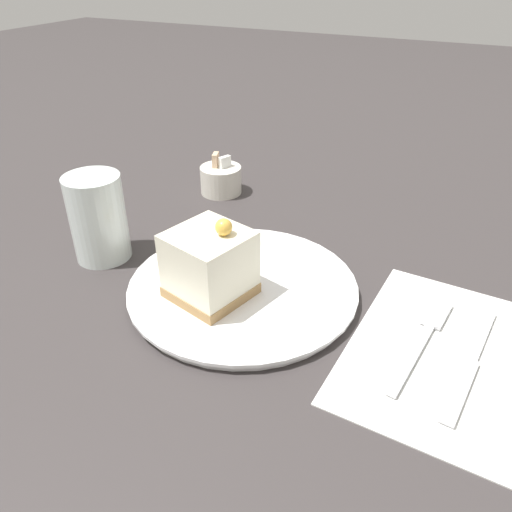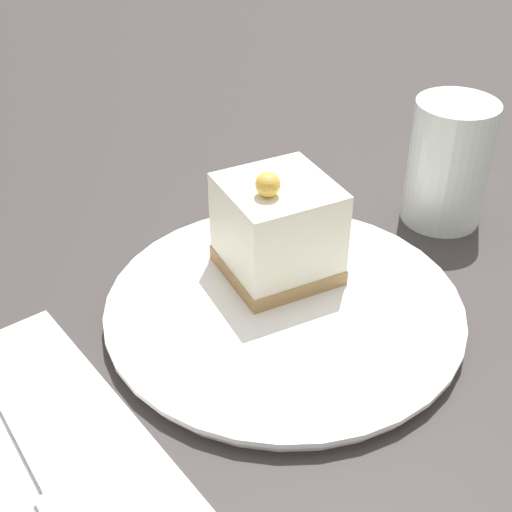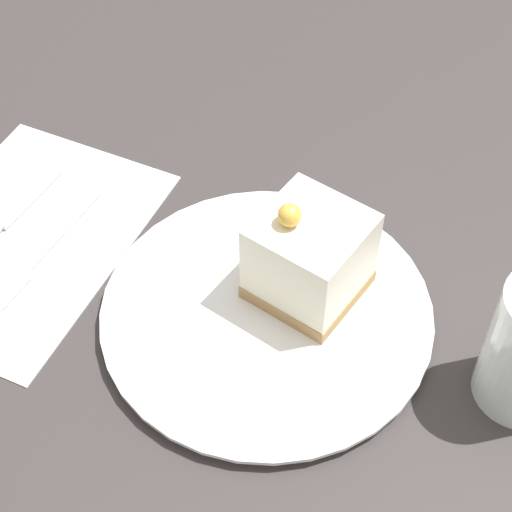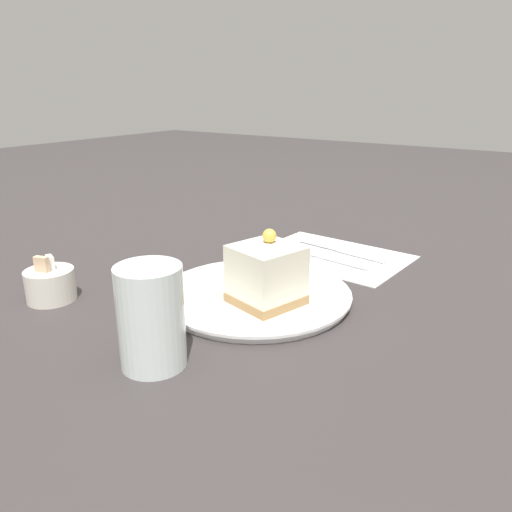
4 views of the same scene
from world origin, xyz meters
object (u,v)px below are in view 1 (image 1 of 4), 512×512
at_px(plate, 243,288).
at_px(sugar_bowl, 221,179).
at_px(knife, 468,371).
at_px(drinking_glass, 96,219).
at_px(fork, 425,335).
at_px(cake_slice, 210,265).

xyz_separation_m(plate, sugar_bowl, (-0.16, 0.24, 0.02)).
relative_size(knife, drinking_glass, 1.60).
height_order(fork, knife, same).
distance_m(plate, sugar_bowl, 0.29).
height_order(cake_slice, drinking_glass, drinking_glass).
bearing_deg(sugar_bowl, knife, -32.29).
bearing_deg(fork, sugar_bowl, 156.16).
bearing_deg(sugar_bowl, drinking_glass, -99.55).
xyz_separation_m(knife, sugar_bowl, (-0.42, 0.26, 0.02)).
relative_size(fork, drinking_glass, 1.48).
height_order(fork, sugar_bowl, sugar_bowl).
relative_size(sugar_bowl, drinking_glass, 0.60).
relative_size(cake_slice, knife, 0.55).
distance_m(plate, fork, 0.21).
height_order(plate, knife, plate).
relative_size(cake_slice, drinking_glass, 0.88).
xyz_separation_m(cake_slice, drinking_glass, (-0.18, 0.02, 0.00)).
xyz_separation_m(fork, sugar_bowl, (-0.37, 0.23, 0.02)).
height_order(knife, drinking_glass, drinking_glass).
relative_size(knife, sugar_bowl, 2.69).
height_order(cake_slice, sugar_bowl, cake_slice).
distance_m(cake_slice, knife, 0.28).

